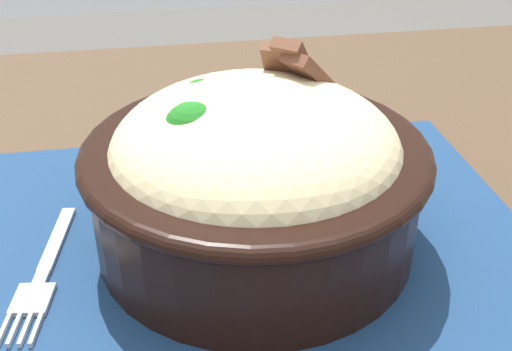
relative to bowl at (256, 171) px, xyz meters
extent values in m
cube|color=#4C3826|center=(0.06, 0.00, -0.07)|extent=(1.12, 0.82, 0.03)
cylinder|color=#412F20|center=(-0.44, -0.35, -0.43)|extent=(0.04, 0.04, 0.67)
cube|color=navy|center=(0.03, 0.02, -0.05)|extent=(0.43, 0.34, 0.00)
cylinder|color=black|center=(0.00, 0.00, -0.02)|extent=(0.21, 0.21, 0.07)
torus|color=black|center=(0.00, 0.00, 0.01)|extent=(0.22, 0.22, 0.01)
ellipsoid|color=beige|center=(0.00, 0.00, 0.02)|extent=(0.25, 0.25, 0.08)
sphere|color=#1E721F|center=(0.03, -0.03, 0.04)|extent=(0.03, 0.03, 0.03)
sphere|color=#1E721F|center=(0.04, 0.01, 0.04)|extent=(0.03, 0.03, 0.03)
sphere|color=#1E721F|center=(0.00, 0.02, 0.04)|extent=(0.03, 0.03, 0.03)
cylinder|color=orange|center=(0.04, -0.01, 0.03)|extent=(0.02, 0.03, 0.01)
cylinder|color=orange|center=(-0.03, -0.03, 0.03)|extent=(0.02, 0.04, 0.01)
cube|color=brown|center=(-0.04, -0.03, 0.05)|extent=(0.05, 0.04, 0.04)
cube|color=brown|center=(-0.04, -0.04, 0.05)|extent=(0.04, 0.05, 0.05)
cube|color=brown|center=(-0.03, -0.05, 0.05)|extent=(0.03, 0.04, 0.05)
cube|color=#B9B9B9|center=(0.13, -0.02, -0.05)|extent=(0.02, 0.07, 0.00)
cube|color=#B9B9B9|center=(0.14, 0.02, -0.05)|extent=(0.01, 0.01, 0.00)
cube|color=#B9B9B9|center=(0.14, 0.04, -0.05)|extent=(0.03, 0.03, 0.00)
cube|color=#B9B9B9|center=(0.15, 0.06, -0.05)|extent=(0.01, 0.02, 0.00)
cube|color=#B9B9B9|center=(0.15, 0.06, -0.05)|extent=(0.01, 0.02, 0.00)
cube|color=#B9B9B9|center=(0.14, 0.06, -0.05)|extent=(0.01, 0.02, 0.00)
cube|color=#B9B9B9|center=(0.14, 0.06, -0.05)|extent=(0.01, 0.02, 0.00)
camera|label=1|loc=(0.06, 0.34, 0.20)|focal=44.49mm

